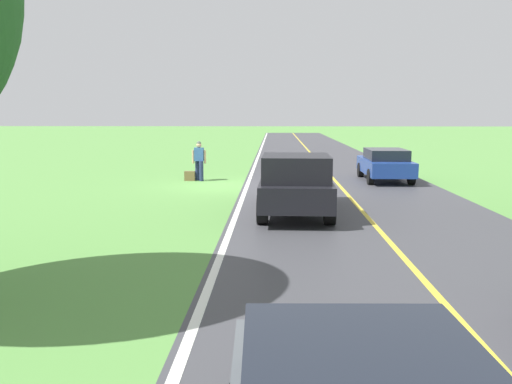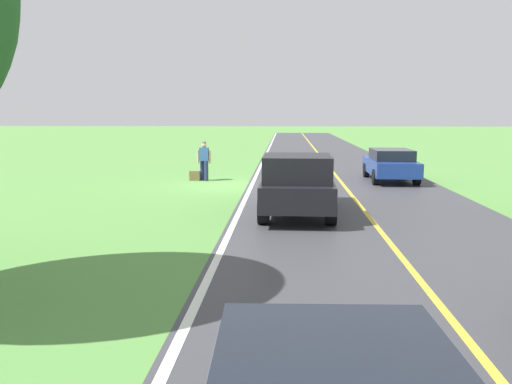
# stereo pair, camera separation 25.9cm
# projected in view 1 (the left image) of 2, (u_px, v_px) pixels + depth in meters

# --- Properties ---
(ground_plane) EXTENTS (200.00, 200.00, 0.00)m
(ground_plane) POSITION_uv_depth(u_px,v_px,m) (222.00, 186.00, 22.42)
(ground_plane) COLOR #568E42
(road_surface) EXTENTS (7.98, 120.00, 0.00)m
(road_surface) POSITION_uv_depth(u_px,v_px,m) (340.00, 186.00, 22.26)
(road_surface) COLOR #3D3D42
(road_surface) RESTS_ON ground
(lane_edge_line) EXTENTS (0.16, 117.60, 0.00)m
(lane_edge_line) POSITION_uv_depth(u_px,v_px,m) (247.00, 186.00, 22.39)
(lane_edge_line) COLOR silver
(lane_edge_line) RESTS_ON ground
(lane_centre_line) EXTENTS (0.14, 117.60, 0.00)m
(lane_centre_line) POSITION_uv_depth(u_px,v_px,m) (340.00, 186.00, 22.26)
(lane_centre_line) COLOR gold
(lane_centre_line) RESTS_ON ground
(hitchhiker_walking) EXTENTS (0.62, 0.51, 1.75)m
(hitchhiker_walking) POSITION_uv_depth(u_px,v_px,m) (199.00, 159.00, 24.00)
(hitchhiker_walking) COLOR navy
(hitchhiker_walking) RESTS_ON ground
(suitcase_carried) EXTENTS (0.46, 0.21, 0.43)m
(suitcase_carried) POSITION_uv_depth(u_px,v_px,m) (190.00, 176.00, 24.05)
(suitcase_carried) COLOR brown
(suitcase_carried) RESTS_ON ground
(pickup_truck_passing) EXTENTS (2.18, 5.44, 1.82)m
(pickup_truck_passing) POSITION_uv_depth(u_px,v_px,m) (295.00, 182.00, 15.96)
(pickup_truck_passing) COLOR black
(pickup_truck_passing) RESTS_ON ground
(sedan_near_oncoming) EXTENTS (1.95, 4.41, 1.41)m
(sedan_near_oncoming) POSITION_uv_depth(u_px,v_px,m) (385.00, 164.00, 23.99)
(sedan_near_oncoming) COLOR navy
(sedan_near_oncoming) RESTS_ON ground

